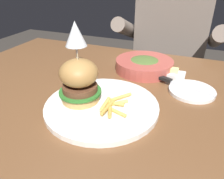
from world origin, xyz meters
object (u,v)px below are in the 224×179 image
main_plate (101,106)px  wine_glass (76,36)px  table_knife (177,83)px  butter_dish (174,75)px  diner_person (167,68)px  bread_plate (192,91)px  soup_bowl (144,65)px  burger_sandwich (79,81)px

main_plate → wine_glass: bearing=133.3°
table_knife → butter_dish: butter_dish is taller
butter_dish → diner_person: size_ratio=0.06×
table_knife → diner_person: bearing=100.1°
bread_plate → table_knife: table_knife is taller
table_knife → butter_dish: size_ratio=2.62×
main_plate → table_knife: table_knife is taller
diner_person → table_knife: bearing=-79.9°
main_plate → table_knife: bearing=48.6°
diner_person → butter_dish: bearing=-80.6°
table_knife → butter_dish: bearing=106.0°
wine_glass → soup_bowl: size_ratio=0.88×
wine_glass → bread_plate: wine_glass is taller
table_knife → soup_bowl: bearing=145.2°
diner_person → bread_plate: bearing=-75.8°
burger_sandwich → diner_person: 0.81m
main_plate → diner_person: size_ratio=0.25×
burger_sandwich → butter_dish: 0.34m
butter_dish → table_knife: bearing=-74.0°
butter_dish → soup_bowl: 0.11m
main_plate → bread_plate: size_ratio=2.20×
bread_plate → wine_glass: bearing=179.5°
wine_glass → diner_person: 0.70m
wine_glass → soup_bowl: (0.21, 0.10, -0.11)m
soup_bowl → butter_dish: bearing=-13.0°
butter_dish → burger_sandwich: bearing=-128.9°
main_plate → table_knife: size_ratio=1.56×
wine_glass → soup_bowl: wine_glass is taller
burger_sandwich → diner_person: bearing=80.8°
wine_glass → butter_dish: (0.32, 0.08, -0.12)m
burger_sandwich → bread_plate: 0.33m
butter_dish → main_plate: bearing=-120.7°
table_knife → main_plate: bearing=-131.4°
main_plate → table_knife: (0.17, 0.19, 0.01)m
burger_sandwich → bread_plate: size_ratio=0.96×
butter_dish → soup_bowl: bearing=167.0°
wine_glass → bread_plate: bearing=-0.5°
bread_plate → burger_sandwich: bearing=-146.8°
table_knife → soup_bowl: soup_bowl is taller
main_plate → burger_sandwich: burger_sandwich is taller
main_plate → wine_glass: wine_glass is taller
butter_dish → diner_person: 0.55m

